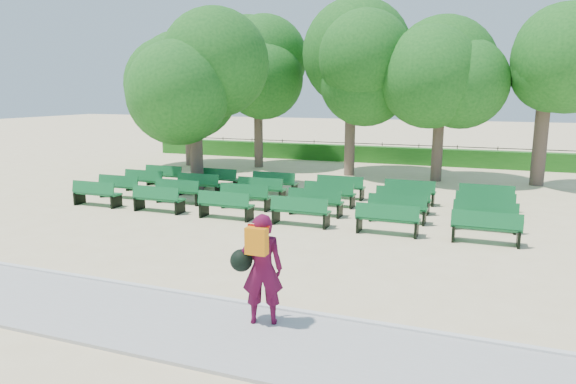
# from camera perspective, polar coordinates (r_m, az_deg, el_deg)

# --- Properties ---
(ground) EXTENTS (120.00, 120.00, 0.00)m
(ground) POSITION_cam_1_polar(r_m,az_deg,el_deg) (16.00, -2.86, -2.92)
(ground) COLOR beige
(paving) EXTENTS (30.00, 2.20, 0.06)m
(paving) POSITION_cam_1_polar(r_m,az_deg,el_deg) (10.01, -20.54, -12.17)
(paving) COLOR #A8A7A4
(paving) RESTS_ON ground
(curb) EXTENTS (30.00, 0.12, 0.10)m
(curb) POSITION_cam_1_polar(r_m,az_deg,el_deg) (10.82, -16.49, -10.04)
(curb) COLOR silver
(curb) RESTS_ON ground
(hedge) EXTENTS (26.00, 0.70, 0.90)m
(hedge) POSITION_cam_1_polar(r_m,az_deg,el_deg) (29.09, 8.30, 4.20)
(hedge) COLOR #1D5D18
(hedge) RESTS_ON ground
(fence) EXTENTS (26.00, 0.10, 1.02)m
(fence) POSITION_cam_1_polar(r_m,az_deg,el_deg) (29.54, 8.45, 3.42)
(fence) COLOR black
(fence) RESTS_ON ground
(tree_line) EXTENTS (21.80, 6.80, 7.04)m
(tree_line) POSITION_cam_1_polar(r_m,az_deg,el_deg) (25.30, 6.28, 2.21)
(tree_line) COLOR #1D5E1A
(tree_line) RESTS_ON ground
(bench_array) EXTENTS (1.76, 0.64, 1.09)m
(bench_array) POSITION_cam_1_polar(r_m,az_deg,el_deg) (17.43, -0.03, -1.44)
(bench_array) COLOR #10602C
(bench_array) RESTS_ON ground
(tree_among) EXTENTS (4.51, 4.51, 6.25)m
(tree_among) POSITION_cam_1_polar(r_m,az_deg,el_deg) (20.33, -10.40, 11.82)
(tree_among) COLOR brown
(tree_among) RESTS_ON ground
(person) EXTENTS (0.94, 0.66, 1.88)m
(person) POSITION_cam_1_polar(r_m,az_deg,el_deg) (8.53, -3.09, -8.34)
(person) COLOR #4D0B29
(person) RESTS_ON ground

